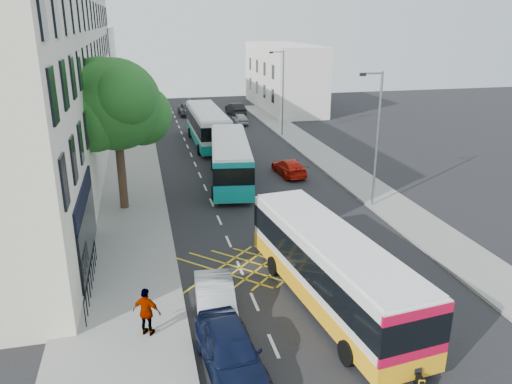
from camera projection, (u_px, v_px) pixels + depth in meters
ground at (358, 334)px, 18.28m from camera, size 120.00×120.00×0.00m
pavement_left at (125, 208)px, 30.22m from camera, size 5.00×70.00×0.15m
pavement_right at (369, 189)px, 33.67m from camera, size 3.00×70.00×0.15m
terrace_main at (40, 81)px, 35.58m from camera, size 8.30×45.00×13.50m
terrace_far at (82, 68)px, 64.22m from camera, size 8.00×20.00×10.00m
building_right at (284, 77)px, 63.49m from camera, size 6.00×18.00×8.00m
street_tree at (115, 106)px, 28.15m from camera, size 6.30×5.70×8.80m
lamp_near at (376, 133)px, 29.14m from camera, size 1.45×0.15×8.00m
lamp_far at (282, 89)px, 47.54m from camera, size 1.45×0.15×8.00m
railings at (91, 277)px, 20.83m from camera, size 0.08×5.60×1.14m
bus_near at (331, 268)px, 19.73m from camera, size 3.77×11.06×3.05m
bus_mid at (230, 160)px, 34.90m from camera, size 4.03×11.14×3.06m
bus_far at (207, 126)px, 45.56m from camera, size 2.93×11.48×3.22m
motorbike at (413, 351)px, 15.77m from camera, size 0.84×2.30×2.07m
parked_car_blue at (231, 351)px, 16.10m from camera, size 2.13×4.58×1.52m
parked_car_silver at (215, 301)px, 19.12m from camera, size 1.73×4.25×1.37m
red_hatchback at (289, 167)px, 36.76m from camera, size 1.95×4.22×1.19m
distant_car_grey at (188, 110)px, 59.87m from camera, size 2.25×4.73×1.30m
distant_car_silver at (240, 119)px, 54.72m from camera, size 1.44×3.49×1.19m
distant_car_dark at (235, 109)px, 59.94m from camera, size 1.94×4.49×1.44m
pedestrian_far at (147, 312)px, 17.72m from camera, size 1.16×0.91×1.84m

